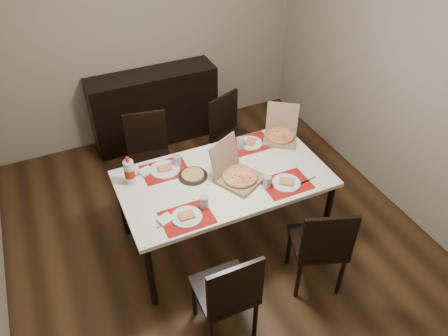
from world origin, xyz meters
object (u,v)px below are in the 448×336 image
(sideboard, at_px, (155,107))
(chair_far_right, at_px, (231,133))
(dining_table, at_px, (224,183))
(chair_near_right, at_px, (321,245))
(chair_near_left, at_px, (228,293))
(soda_bottle, at_px, (130,172))
(pizza_box_center, at_px, (237,174))
(dip_bowl, at_px, (227,162))
(chair_far_left, at_px, (149,154))

(sideboard, xyz_separation_m, chair_far_right, (0.57, -0.97, 0.06))
(dining_table, bearing_deg, chair_near_right, -60.25)
(chair_near_left, height_order, soda_bottle, soda_bottle)
(pizza_box_center, bearing_deg, soda_bottle, 158.15)
(sideboard, bearing_deg, dip_bowl, -83.83)
(chair_near_right, bearing_deg, pizza_box_center, 117.02)
(sideboard, relative_size, chair_near_right, 1.61)
(chair_near_right, distance_m, chair_far_left, 1.96)
(chair_near_right, bearing_deg, chair_far_right, 89.41)
(chair_near_right, xyz_separation_m, pizza_box_center, (-0.39, 0.76, 0.29))
(chair_far_right, relative_size, soda_bottle, 3.44)
(sideboard, distance_m, chair_near_right, 2.75)
(chair_near_right, distance_m, pizza_box_center, 0.90)
(chair_near_right, height_order, soda_bottle, soda_bottle)
(dining_table, relative_size, dip_bowl, 14.79)
(chair_near_left, height_order, pizza_box_center, pizza_box_center)
(soda_bottle, bearing_deg, chair_near_right, -41.78)
(chair_far_right, bearing_deg, chair_near_right, -90.59)
(chair_near_left, relative_size, chair_far_left, 1.00)
(chair_near_right, distance_m, dip_bowl, 1.09)
(chair_far_left, relative_size, soda_bottle, 3.44)
(chair_near_left, bearing_deg, pizza_box_center, 60.68)
(chair_far_right, distance_m, dip_bowl, 0.86)
(dining_table, distance_m, pizza_box_center, 0.17)
(sideboard, xyz_separation_m, soda_bottle, (-0.68, -1.59, 0.41))
(pizza_box_center, relative_size, dip_bowl, 4.00)
(dip_bowl, bearing_deg, soda_bottle, 173.49)
(chair_far_right, distance_m, soda_bottle, 1.44)
(chair_far_left, xyz_separation_m, pizza_box_center, (0.51, -0.98, 0.29))
(sideboard, bearing_deg, chair_far_right, -59.70)
(chair_far_left, xyz_separation_m, dip_bowl, (0.53, -0.74, 0.25))
(chair_far_left, distance_m, soda_bottle, 0.80)
(dining_table, bearing_deg, soda_bottle, 160.66)
(sideboard, relative_size, soda_bottle, 5.55)
(chair_near_left, distance_m, pizza_box_center, 1.03)
(chair_near_right, bearing_deg, chair_far_left, 117.33)
(sideboard, bearing_deg, chair_near_right, -78.48)
(dining_table, xyz_separation_m, chair_far_right, (0.49, 0.89, -0.17))
(sideboard, height_order, chair_far_left, chair_far_left)
(pizza_box_center, xyz_separation_m, dip_bowl, (0.02, 0.24, -0.04))
(sideboard, relative_size, chair_far_left, 1.61)
(dip_bowl, height_order, soda_bottle, soda_bottle)
(chair_far_right, xyz_separation_m, pizza_box_center, (-0.40, -0.96, 0.29))
(dining_table, relative_size, chair_near_left, 1.94)
(chair_far_left, bearing_deg, chair_far_right, -1.08)
(sideboard, height_order, dining_table, sideboard)
(soda_bottle, bearing_deg, pizza_box_center, -21.85)
(pizza_box_center, bearing_deg, dip_bowl, 84.80)
(sideboard, xyz_separation_m, chair_far_left, (-0.35, -0.95, 0.06))
(dining_table, height_order, soda_bottle, soda_bottle)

